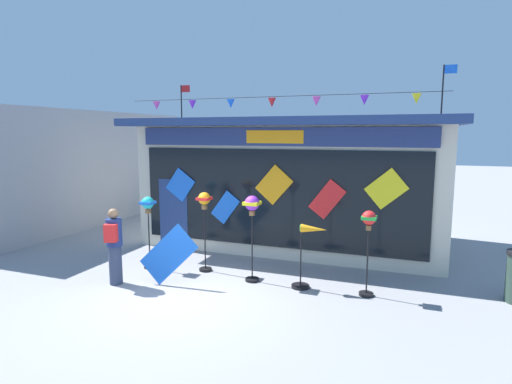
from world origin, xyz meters
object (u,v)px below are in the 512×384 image
at_px(wind_spinner_center_right, 309,249).
at_px(kite_shop_building, 296,181).
at_px(wind_spinner_right, 369,231).
at_px(wind_spinner_far_left, 148,213).
at_px(wind_spinner_center_left, 252,213).
at_px(person_mid_plaza, 114,245).
at_px(display_kite_on_ground, 169,254).
at_px(wind_spinner_left, 204,210).

bearing_deg(wind_spinner_center_right, kite_shop_building, 109.27).
bearing_deg(wind_spinner_right, wind_spinner_far_left, -179.39).
bearing_deg(wind_spinner_center_left, kite_shop_building, 90.59).
distance_m(wind_spinner_center_right, wind_spinner_right, 1.29).
bearing_deg(wind_spinner_center_left, wind_spinner_right, 0.60).
bearing_deg(person_mid_plaza, wind_spinner_center_left, -176.92).
distance_m(wind_spinner_center_right, person_mid_plaza, 4.19).
distance_m(kite_shop_building, display_kite_on_ground, 5.00).
xyz_separation_m(kite_shop_building, wind_spinner_right, (2.52, -3.73, -0.51)).
bearing_deg(wind_spinner_right, wind_spinner_left, 176.39).
bearing_deg(wind_spinner_right, wind_spinner_center_right, -177.85).
distance_m(kite_shop_building, wind_spinner_far_left, 4.64).
distance_m(wind_spinner_right, display_kite_on_ground, 4.24).
height_order(wind_spinner_far_left, wind_spinner_right, wind_spinner_far_left).
height_order(wind_spinner_left, wind_spinner_right, wind_spinner_left).
relative_size(wind_spinner_far_left, wind_spinner_right, 1.00).
relative_size(wind_spinner_far_left, wind_spinner_center_left, 0.92).
bearing_deg(person_mid_plaza, display_kite_on_ground, 178.06).
distance_m(wind_spinner_left, wind_spinner_center_right, 2.68).
height_order(wind_spinner_center_right, display_kite_on_ground, wind_spinner_center_right).
xyz_separation_m(kite_shop_building, wind_spinner_far_left, (-2.64, -3.79, -0.49)).
distance_m(kite_shop_building, wind_spinner_center_right, 4.12).
relative_size(wind_spinner_center_left, wind_spinner_right, 1.10).
bearing_deg(wind_spinner_right, wind_spinner_center_left, -179.40).
height_order(person_mid_plaza, display_kite_on_ground, person_mid_plaza).
height_order(kite_shop_building, wind_spinner_far_left, kite_shop_building).
relative_size(wind_spinner_left, display_kite_on_ground, 1.53).
bearing_deg(wind_spinner_left, wind_spinner_center_left, -11.43).
xyz_separation_m(kite_shop_building, wind_spinner_center_left, (0.04, -3.76, -0.32)).
xyz_separation_m(wind_spinner_center_left, wind_spinner_center_right, (1.28, -0.02, -0.67)).
bearing_deg(kite_shop_building, wind_spinner_center_right, -70.73).
xyz_separation_m(kite_shop_building, wind_spinner_left, (-1.27, -3.49, -0.39)).
xyz_separation_m(wind_spinner_center_right, wind_spinner_right, (1.20, 0.05, 0.47)).
xyz_separation_m(wind_spinner_far_left, wind_spinner_right, (5.17, 0.06, -0.02)).
bearing_deg(wind_spinner_left, wind_spinner_far_left, -167.90).
height_order(wind_spinner_right, person_mid_plaza, wind_spinner_right).
relative_size(wind_spinner_left, wind_spinner_center_right, 1.36).
bearing_deg(person_mid_plaza, wind_spinner_center_right, 175.62).
height_order(wind_spinner_center_left, display_kite_on_ground, wind_spinner_center_left).
height_order(kite_shop_building, wind_spinner_right, kite_shop_building).
relative_size(wind_spinner_right, person_mid_plaza, 1.05).
xyz_separation_m(wind_spinner_far_left, wind_spinner_center_right, (3.96, 0.01, -0.50)).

